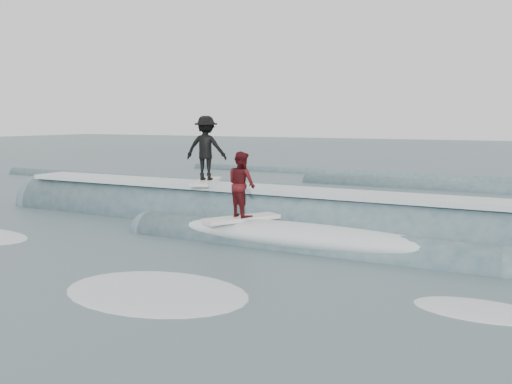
% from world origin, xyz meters
% --- Properties ---
extents(ground, '(160.00, 160.00, 0.00)m').
position_xyz_m(ground, '(0.00, 0.00, 0.00)').
color(ground, '#405B5D').
rests_on(ground, ground).
extents(breaking_wave, '(20.54, 3.83, 2.11)m').
position_xyz_m(breaking_wave, '(0.31, 6.39, 0.05)').
color(breaking_wave, '#37555C').
rests_on(breaking_wave, ground).
extents(surfer_black, '(1.39, 2.07, 2.03)m').
position_xyz_m(surfer_black, '(-2.25, 6.76, 2.13)').
color(surfer_black, silver).
rests_on(surfer_black, ground).
extents(surfer_red, '(1.46, 2.01, 1.73)m').
position_xyz_m(surfer_red, '(0.24, 4.56, 1.34)').
color(surfer_red, white).
rests_on(surfer_red, ground).
extents(whitewater, '(15.30, 8.40, 0.10)m').
position_xyz_m(whitewater, '(-0.63, -0.72, 0.00)').
color(whitewater, white).
rests_on(whitewater, ground).
extents(far_swells, '(38.11, 8.65, 0.80)m').
position_xyz_m(far_swells, '(-0.35, 17.65, 0.00)').
color(far_swells, '#37555C').
rests_on(far_swells, ground).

